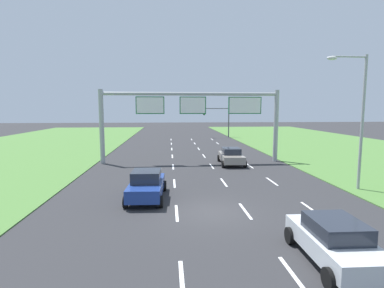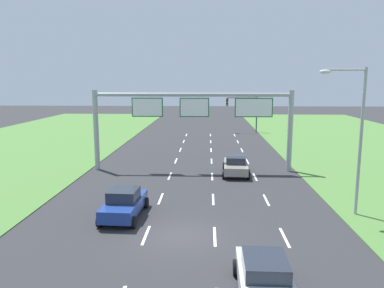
% 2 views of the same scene
% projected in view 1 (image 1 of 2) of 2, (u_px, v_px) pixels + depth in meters
% --- Properties ---
extents(ground_plane, '(200.00, 200.00, 0.00)m').
position_uv_depth(ground_plane, '(211.00, 212.00, 15.13)').
color(ground_plane, '#2D2D30').
extents(lane_dashes_inner_left, '(0.14, 56.40, 0.01)m').
position_uv_depth(lane_dashes_inner_left, '(174.00, 174.00, 23.91)').
color(lane_dashes_inner_left, white).
rests_on(lane_dashes_inner_left, ground_plane).
extents(lane_dashes_inner_right, '(0.14, 56.40, 0.01)m').
position_uv_depth(lane_dashes_inner_right, '(217.00, 173.00, 24.18)').
color(lane_dashes_inner_right, white).
rests_on(lane_dashes_inner_right, ground_plane).
extents(lane_dashes_slip, '(0.14, 56.40, 0.01)m').
position_uv_depth(lane_dashes_slip, '(259.00, 173.00, 24.45)').
color(lane_dashes_slip, white).
rests_on(lane_dashes_slip, ground_plane).
extents(car_near_red, '(2.17, 4.10, 1.51)m').
position_uv_depth(car_near_red, '(335.00, 241.00, 10.09)').
color(car_near_red, silver).
rests_on(car_near_red, ground_plane).
extents(car_lead_silver, '(2.25, 4.45, 1.66)m').
position_uv_depth(car_lead_silver, '(147.00, 185.00, 17.30)').
color(car_lead_silver, navy).
rests_on(car_lead_silver, ground_plane).
extents(car_mid_lane, '(2.37, 4.50, 1.54)m').
position_uv_depth(car_mid_lane, '(231.00, 156.00, 28.08)').
color(car_mid_lane, gray).
rests_on(car_mid_lane, ground_plane).
extents(sign_gantry, '(17.24, 0.44, 7.00)m').
position_uv_depth(sign_gantry, '(193.00, 111.00, 28.58)').
color(sign_gantry, '#9EA0A5').
rests_on(sign_gantry, ground_plane).
extents(traffic_light_mast, '(4.76, 0.49, 5.60)m').
position_uv_depth(traffic_light_mast, '(218.00, 116.00, 54.10)').
color(traffic_light_mast, '#47494F').
rests_on(traffic_light_mast, ground_plane).
extents(street_lamp, '(2.61, 0.32, 8.50)m').
position_uv_depth(street_lamp, '(357.00, 111.00, 18.67)').
color(street_lamp, '#9EA0A5').
rests_on(street_lamp, ground_plane).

